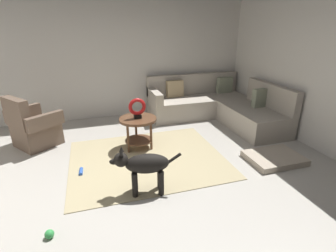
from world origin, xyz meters
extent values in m
cube|color=#B7B2A8|center=(0.00, 0.00, -0.05)|extent=(6.00, 6.00, 0.10)
cube|color=silver|center=(0.00, 2.94, 1.35)|extent=(6.00, 0.12, 2.70)
cube|color=tan|center=(0.15, 0.70, 0.01)|extent=(2.30, 1.90, 0.01)
cube|color=#B2A899|center=(1.73, 2.41, 0.21)|extent=(2.20, 0.85, 0.42)
cube|color=#B2A899|center=(1.73, 2.76, 0.65)|extent=(2.20, 0.14, 0.46)
cube|color=#B2A899|center=(2.41, 1.28, 0.21)|extent=(0.85, 1.40, 0.42)
cube|color=#B2A899|center=(2.76, 1.28, 0.65)|extent=(0.14, 1.40, 0.46)
cube|color=#B2A899|center=(0.71, 2.41, 0.53)|extent=(0.16, 0.85, 0.22)
cube|color=gray|center=(2.48, 2.61, 0.59)|extent=(0.39, 0.16, 0.38)
cube|color=tan|center=(1.23, 2.61, 0.59)|extent=(0.39, 0.17, 0.39)
cube|color=gray|center=(2.61, 1.38, 0.59)|extent=(0.39, 0.17, 0.38)
cube|color=brown|center=(-1.53, 1.76, 0.20)|extent=(0.84, 0.84, 0.40)
cube|color=brown|center=(-1.73, 1.60, 0.64)|extent=(0.48, 0.56, 0.48)
cube|color=brown|center=(-1.74, 2.03, 0.51)|extent=(0.54, 0.44, 0.22)
cube|color=brown|center=(-1.32, 1.48, 0.51)|extent=(0.54, 0.44, 0.22)
cylinder|color=brown|center=(0.10, 1.10, 0.52)|extent=(0.60, 0.60, 0.04)
cylinder|color=brown|center=(0.10, 1.10, 0.15)|extent=(0.45, 0.45, 0.02)
cylinder|color=brown|center=(0.10, 1.32, 0.25)|extent=(0.04, 0.04, 0.50)
cylinder|color=brown|center=(-0.09, 0.99, 0.25)|extent=(0.04, 0.04, 0.50)
cylinder|color=brown|center=(0.28, 0.99, 0.25)|extent=(0.04, 0.04, 0.50)
cube|color=black|center=(0.10, 1.10, 0.57)|extent=(0.12, 0.08, 0.05)
torus|color=red|center=(0.10, 1.10, 0.73)|extent=(0.28, 0.06, 0.28)
cube|color=#B2A38E|center=(1.98, 0.08, 0.04)|extent=(0.80, 0.60, 0.09)
cylinder|color=black|center=(-0.20, -0.17, 0.16)|extent=(0.07, 0.07, 0.32)
cylinder|color=black|center=(-0.17, -0.03, 0.16)|extent=(0.07, 0.07, 0.32)
cylinder|color=black|center=(0.11, -0.22, 0.16)|extent=(0.07, 0.07, 0.32)
cylinder|color=black|center=(0.13, -0.08, 0.16)|extent=(0.07, 0.07, 0.32)
ellipsoid|color=black|center=(-0.03, -0.12, 0.40)|extent=(0.55, 0.31, 0.24)
sphere|color=black|center=(-0.33, -0.07, 0.48)|extent=(0.17, 0.17, 0.17)
ellipsoid|color=black|center=(-0.40, -0.06, 0.46)|extent=(0.13, 0.09, 0.07)
cone|color=black|center=(-0.32, -0.12, 0.59)|extent=(0.06, 0.06, 0.07)
cone|color=black|center=(-0.31, -0.03, 0.59)|extent=(0.06, 0.06, 0.07)
cylinder|color=black|center=(0.27, -0.18, 0.44)|extent=(0.20, 0.07, 0.16)
sphere|color=green|center=(-1.11, -0.55, 0.04)|extent=(0.09, 0.09, 0.09)
cylinder|color=blue|center=(-0.83, 0.58, 0.03)|extent=(0.06, 0.16, 0.05)
camera|label=1|loc=(-0.57, -2.70, 1.92)|focal=27.16mm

